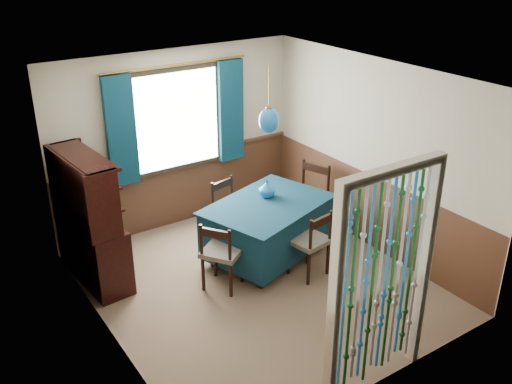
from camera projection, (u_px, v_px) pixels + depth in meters
floor at (257, 284)px, 6.87m from camera, size 4.00×4.00×0.00m
ceiling at (258, 78)px, 5.83m from camera, size 4.00×4.00×0.00m
wall_back at (177, 140)px, 7.86m from camera, size 3.60×0.00×3.60m
wall_front at (389, 269)px, 4.84m from camera, size 3.60×0.00×3.60m
wall_left at (101, 232)px, 5.44m from camera, size 0.00×4.00×4.00m
wall_right at (375, 157)px, 7.26m from camera, size 0.00×4.00×4.00m
wainscot_back at (180, 190)px, 8.16m from camera, size 3.60×0.00×3.60m
wainscot_front at (380, 339)px, 5.16m from camera, size 3.60×0.00×3.60m
wainscot_left at (111, 297)px, 5.76m from camera, size 0.00×4.00×4.00m
wainscot_right at (369, 210)px, 7.57m from camera, size 0.00×4.00×4.00m
window at (177, 120)px, 7.70m from camera, size 1.32×0.12×1.42m
doorway at (382, 286)px, 4.97m from camera, size 1.16×0.12×2.18m
dining_table at (268, 226)px, 7.29m from camera, size 1.83×1.52×0.76m
chair_near at (311, 242)px, 6.86m from camera, size 0.49×0.48×0.87m
chair_far at (230, 209)px, 7.67m from camera, size 0.51×0.49×0.86m
chair_left at (221, 253)px, 6.62m from camera, size 0.59×0.59×0.88m
chair_right at (309, 197)px, 7.90m from camera, size 0.60×0.61×0.98m
sideboard at (91, 238)px, 6.75m from camera, size 0.53×1.26×1.60m
pendant_lamp at (269, 120)px, 6.70m from camera, size 0.24×0.24×0.81m
vase_table at (267, 189)px, 7.30m from camera, size 0.26×0.26×0.21m
bowl_shelf at (99, 203)px, 6.33m from camera, size 0.23×0.23×0.05m
vase_sideboard at (84, 202)px, 6.90m from camera, size 0.20×0.20×0.17m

